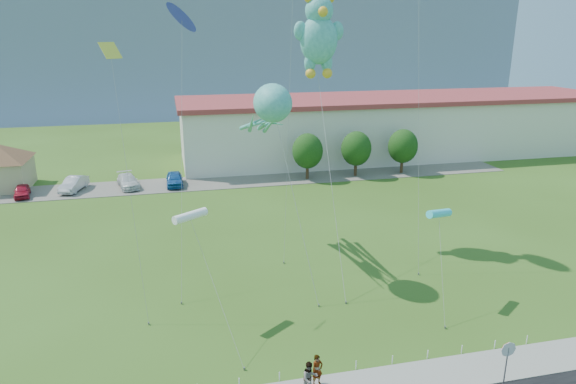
{
  "coord_description": "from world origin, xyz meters",
  "views": [
    {
      "loc": [
        -5.47,
        -22.31,
        16.4
      ],
      "look_at": [
        1.6,
        8.0,
        6.8
      ],
      "focal_mm": 32.0,
      "sensor_mm": 36.0,
      "label": 1
    }
  ],
  "objects_px": {
    "stop_sign": "(508,353)",
    "warehouse": "(399,125)",
    "pedestrian_left": "(317,370)",
    "parked_car_silver": "(74,184)",
    "teddy_bear_kite": "(319,34)",
    "octopus_kite": "(268,113)",
    "parked_car_white": "(128,181)",
    "parked_car_blue": "(174,179)",
    "pedestrian_right": "(310,378)",
    "parked_car_red": "(22,191)"
  },
  "relations": [
    {
      "from": "stop_sign",
      "to": "parked_car_silver",
      "type": "height_order",
      "value": "stop_sign"
    },
    {
      "from": "parked_car_blue",
      "to": "octopus_kite",
      "type": "bearing_deg",
      "value": -74.02
    },
    {
      "from": "pedestrian_right",
      "to": "parked_car_white",
      "type": "distance_m",
      "value": 39.27
    },
    {
      "from": "pedestrian_left",
      "to": "teddy_bear_kite",
      "type": "xyz_separation_m",
      "value": [
        5.27,
        18.57,
        15.53
      ]
    },
    {
      "from": "parked_car_silver",
      "to": "parked_car_white",
      "type": "distance_m",
      "value": 5.66
    },
    {
      "from": "stop_sign",
      "to": "teddy_bear_kite",
      "type": "height_order",
      "value": "teddy_bear_kite"
    },
    {
      "from": "octopus_kite",
      "to": "teddy_bear_kite",
      "type": "relative_size",
      "value": 0.69
    },
    {
      "from": "parked_car_white",
      "to": "parked_car_silver",
      "type": "bearing_deg",
      "value": 167.71
    },
    {
      "from": "pedestrian_left",
      "to": "parked_car_white",
      "type": "height_order",
      "value": "pedestrian_left"
    },
    {
      "from": "pedestrian_left",
      "to": "octopus_kite",
      "type": "distance_m",
      "value": 17.57
    },
    {
      "from": "warehouse",
      "to": "teddy_bear_kite",
      "type": "xyz_separation_m",
      "value": [
        -20.03,
        -27.53,
        12.31
      ]
    },
    {
      "from": "pedestrian_left",
      "to": "warehouse",
      "type": "bearing_deg",
      "value": 44.93
    },
    {
      "from": "warehouse",
      "to": "pedestrian_left",
      "type": "relative_size",
      "value": 37.76
    },
    {
      "from": "pedestrian_right",
      "to": "teddy_bear_kite",
      "type": "height_order",
      "value": "teddy_bear_kite"
    },
    {
      "from": "stop_sign",
      "to": "parked_car_red",
      "type": "bearing_deg",
      "value": 128.56
    },
    {
      "from": "parked_car_white",
      "to": "teddy_bear_kite",
      "type": "xyz_separation_m",
      "value": [
        16.34,
        -18.71,
        15.67
      ]
    },
    {
      "from": "warehouse",
      "to": "parked_car_white",
      "type": "height_order",
      "value": "warehouse"
    },
    {
      "from": "warehouse",
      "to": "stop_sign",
      "type": "height_order",
      "value": "warehouse"
    },
    {
      "from": "pedestrian_right",
      "to": "parked_car_silver",
      "type": "relative_size",
      "value": 0.37
    },
    {
      "from": "parked_car_blue",
      "to": "octopus_kite",
      "type": "distance_m",
      "value": 25.69
    },
    {
      "from": "stop_sign",
      "to": "parked_car_red",
      "type": "height_order",
      "value": "stop_sign"
    },
    {
      "from": "pedestrian_left",
      "to": "parked_car_silver",
      "type": "bearing_deg",
      "value": 97.88
    },
    {
      "from": "warehouse",
      "to": "pedestrian_right",
      "type": "distance_m",
      "value": 53.42
    },
    {
      "from": "warehouse",
      "to": "parked_car_silver",
      "type": "relative_size",
      "value": 13.47
    },
    {
      "from": "parked_car_silver",
      "to": "parked_car_white",
      "type": "relative_size",
      "value": 0.94
    },
    {
      "from": "stop_sign",
      "to": "warehouse",
      "type": "bearing_deg",
      "value": 71.1
    },
    {
      "from": "parked_car_red",
      "to": "teddy_bear_kite",
      "type": "distance_m",
      "value": 35.8
    },
    {
      "from": "pedestrian_right",
      "to": "parked_car_red",
      "type": "distance_m",
      "value": 42.32
    },
    {
      "from": "teddy_bear_kite",
      "to": "pedestrian_left",
      "type": "bearing_deg",
      "value": -105.83
    },
    {
      "from": "pedestrian_right",
      "to": "parked_car_red",
      "type": "height_order",
      "value": "pedestrian_right"
    },
    {
      "from": "pedestrian_right",
      "to": "parked_car_red",
      "type": "relative_size",
      "value": 0.47
    },
    {
      "from": "warehouse",
      "to": "parked_car_white",
      "type": "distance_m",
      "value": 37.58
    },
    {
      "from": "parked_car_silver",
      "to": "stop_sign",
      "type": "bearing_deg",
      "value": -40.76
    },
    {
      "from": "stop_sign",
      "to": "teddy_bear_kite",
      "type": "distance_m",
      "value": 25.53
    },
    {
      "from": "parked_car_blue",
      "to": "octopus_kite",
      "type": "xyz_separation_m",
      "value": [
        6.48,
        -22.57,
        10.42
      ]
    },
    {
      "from": "parked_car_white",
      "to": "teddy_bear_kite",
      "type": "distance_m",
      "value": 29.37
    },
    {
      "from": "pedestrian_right",
      "to": "octopus_kite",
      "type": "bearing_deg",
      "value": 76.88
    },
    {
      "from": "pedestrian_right",
      "to": "parked_car_white",
      "type": "bearing_deg",
      "value": 96.36
    },
    {
      "from": "parked_car_silver",
      "to": "octopus_kite",
      "type": "height_order",
      "value": "octopus_kite"
    },
    {
      "from": "warehouse",
      "to": "parked_car_blue",
      "type": "xyz_separation_m",
      "value": [
        -31.3,
        -9.33,
        -3.31
      ]
    },
    {
      "from": "parked_car_white",
      "to": "pedestrian_right",
      "type": "bearing_deg",
      "value": -87.0
    },
    {
      "from": "parked_car_silver",
      "to": "teddy_bear_kite",
      "type": "bearing_deg",
      "value": -24.07
    },
    {
      "from": "parked_car_white",
      "to": "parked_car_blue",
      "type": "distance_m",
      "value": 5.09
    },
    {
      "from": "pedestrian_left",
      "to": "parked_car_blue",
      "type": "xyz_separation_m",
      "value": [
        -6.0,
        36.78,
        -0.09
      ]
    },
    {
      "from": "pedestrian_right",
      "to": "teddy_bear_kite",
      "type": "xyz_separation_m",
      "value": [
        5.8,
        19.12,
        15.49
      ]
    },
    {
      "from": "pedestrian_left",
      "to": "parked_car_white",
      "type": "bearing_deg",
      "value": 90.23
    },
    {
      "from": "parked_car_blue",
      "to": "pedestrian_right",
      "type": "bearing_deg",
      "value": -81.71
    },
    {
      "from": "parked_car_silver",
      "to": "teddy_bear_kite",
      "type": "distance_m",
      "value": 32.82
    },
    {
      "from": "stop_sign",
      "to": "pedestrian_right",
      "type": "height_order",
      "value": "stop_sign"
    },
    {
      "from": "parked_car_red",
      "to": "parked_car_white",
      "type": "height_order",
      "value": "parked_car_white"
    }
  ]
}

